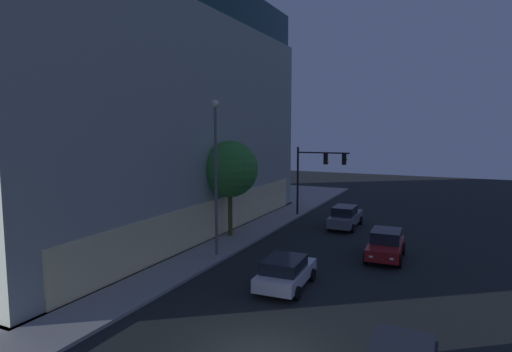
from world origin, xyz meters
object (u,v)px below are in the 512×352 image
street_lamp_sidewalk (216,160)px  car_red (386,244)px  car_white (286,272)px  modern_building (68,110)px  sidewalk_tree (230,169)px  traffic_light_far_corner (317,168)px  car_grey (345,217)px

street_lamp_sidewalk → car_red: street_lamp_sidewalk is taller
car_white → modern_building: bearing=73.3°
car_white → car_red: car_red is taller
modern_building → sidewalk_tree: bearing=-87.0°
street_lamp_sidewalk → car_white: (-2.79, -5.39, -4.91)m
traffic_light_far_corner → car_red: size_ratio=1.39×
traffic_light_far_corner → sidewalk_tree: bearing=159.5°
modern_building → sidewalk_tree: size_ratio=4.57×
sidewalk_tree → car_white: bearing=-136.1°
street_lamp_sidewalk → car_red: size_ratio=2.15×
car_red → traffic_light_far_corner: bearing=36.4°
sidewalk_tree → car_red: bearing=-92.3°
modern_building → sidewalk_tree: 14.86m
traffic_light_far_corner → car_white: (-16.15, -3.41, -3.47)m
traffic_light_far_corner → car_white: bearing=-168.1°
car_red → car_white: bearing=151.6°
street_lamp_sidewalk → traffic_light_far_corner: bearing=-8.4°
car_grey → street_lamp_sidewalk: bearing=154.4°
traffic_light_far_corner → street_lamp_sidewalk: bearing=171.6°
modern_building → street_lamp_sidewalk: (-3.54, -15.64, -3.30)m
street_lamp_sidewalk → sidewalk_tree: (4.27, 1.42, -0.93)m
traffic_light_far_corner → car_grey: (-2.76, -3.10, -3.41)m
traffic_light_far_corner → car_white: size_ratio=1.38×
modern_building → sidewalk_tree: (0.74, -14.22, -4.23)m
car_white → car_red: (6.65, -3.60, 0.07)m
car_grey → modern_building: bearing=108.8°
street_lamp_sidewalk → car_grey: (10.61, -5.08, -4.84)m
sidewalk_tree → car_white: 10.59m
sidewalk_tree → car_red: sidewalk_tree is taller
street_lamp_sidewalk → car_red: bearing=-66.8°
modern_building → traffic_light_far_corner: 20.72m
traffic_light_far_corner → car_grey: size_ratio=1.21×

